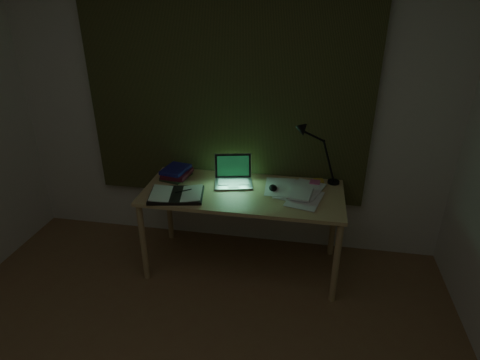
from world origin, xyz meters
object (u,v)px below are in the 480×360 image
object	(u,v)px
desk	(243,230)
laptop	(233,173)
loose_papers	(293,192)
desk_lamp	(337,153)
open_textbook	(176,194)
book_stack	(177,173)

from	to	relation	value
desk	laptop	world-z (taller)	laptop
loose_papers	desk_lamp	distance (m)	0.44
desk	open_textbook	bearing A→B (deg)	-159.94
laptop	loose_papers	world-z (taller)	laptop
laptop	loose_papers	distance (m)	0.47
book_stack	laptop	bearing A→B (deg)	-5.66
desk	laptop	size ratio (longest dim) A/B	4.59
open_textbook	laptop	bearing A→B (deg)	24.44
open_textbook	loose_papers	world-z (taller)	open_textbook
loose_papers	book_stack	bearing A→B (deg)	173.18
open_textbook	desk_lamp	world-z (taller)	desk_lamp
desk	loose_papers	xyz separation A→B (m)	(0.37, 0.03, 0.35)
desk	desk_lamp	xyz separation A→B (m)	(0.66, 0.26, 0.58)
book_stack	desk_lamp	distance (m)	1.24
desk	loose_papers	world-z (taller)	loose_papers
desk	book_stack	xyz separation A→B (m)	(-0.55, 0.14, 0.38)
open_textbook	book_stack	distance (m)	0.32
open_textbook	loose_papers	distance (m)	0.85
desk	book_stack	size ratio (longest dim) A/B	6.54
loose_papers	laptop	bearing A→B (deg)	172.01
open_textbook	loose_papers	xyz separation A→B (m)	(0.82, 0.19, -0.01)
desk	loose_papers	size ratio (longest dim) A/B	3.89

